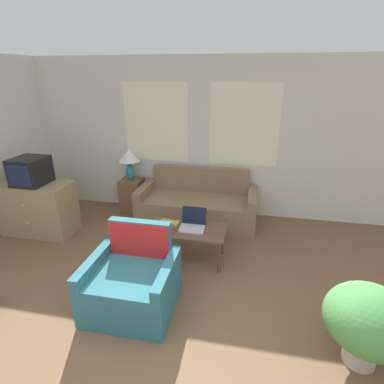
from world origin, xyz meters
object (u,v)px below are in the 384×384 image
Objects in this scene: laptop at (193,224)px; coffee_table at (186,232)px; table_lamp at (129,158)px; couch at (198,206)px; book_red at (168,224)px; television at (30,171)px; tv_remote at (155,231)px; potted_plant at (369,321)px; armchair at (133,283)px; cup_navy at (172,229)px.

coffee_table is at bearing -150.12° from laptop.
laptop is (1.35, -1.23, -0.47)m from table_lamp.
couch is 1.13m from book_red.
table_lamp is (1.12, 1.01, -0.02)m from television.
tv_remote is 2.42m from potted_plant.
table_lamp is at bearing 112.10° from armchair.
couch is at bearing 20.35° from television.
armchair is at bearing -103.95° from cup_navy.
couch is at bearing 128.10° from potted_plant.
laptop is 3.22× the size of cup_navy.
armchair is 2.76× the size of laptop.
potted_plant is at bearing -31.84° from book_red.
coffee_table is at bearing 145.83° from potted_plant.
book_red is at bearing -50.51° from table_lamp.
table_lamp is (-0.91, 2.24, 0.70)m from armchair.
armchair is 0.84m from tv_remote.
tv_remote is at bearing -11.77° from television.
book_red is 1.78× the size of tv_remote.
couch is 2.12m from armchair.
cup_navy is 0.64× the size of tv_remote.
tv_remote is at bearing -158.23° from coffee_table.
armchair is 1.60× the size of table_lamp.
laptop is at bearing 66.53° from armchair.
television is 0.45× the size of coffee_table.
coffee_table is 10.41× the size of cup_navy.
tv_remote is at bearing -120.24° from book_red.
coffee_table is 3.24× the size of laptop.
couch reaches higher than coffee_table.
television reaches higher than cup_navy.
coffee_table is 0.40m from tv_remote.
tv_remote is at bearing 153.56° from potted_plant.
cup_navy is (1.12, -1.41, -0.48)m from table_lamp.
table_lamp is (-1.21, 0.14, 0.71)m from couch.
armchair is 2.52m from table_lamp.
coffee_table is (0.35, 0.96, 0.12)m from armchair.
television is at bearing 160.32° from potted_plant.
couch is at bearing 76.37° from tv_remote.
laptop is at bearing 143.49° from potted_plant.
tv_remote is (-0.31, -1.29, 0.19)m from couch.
cup_navy is 2.24m from potted_plant.
television reaches higher than laptop.
potted_plant is (1.80, -1.22, 0.05)m from coffee_table.
armchair is at bearing -89.23° from tv_remote.
potted_plant is (4.19, -1.50, -0.55)m from television.
potted_plant is (3.07, -2.51, -0.53)m from table_lamp.
television is (-2.33, -0.87, 0.73)m from couch.
potted_plant is at bearing -19.68° from television.
couch is 5.98× the size of laptop.
laptop is (0.44, 1.01, 0.23)m from armchair.
armchair is at bearing 173.07° from potted_plant.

